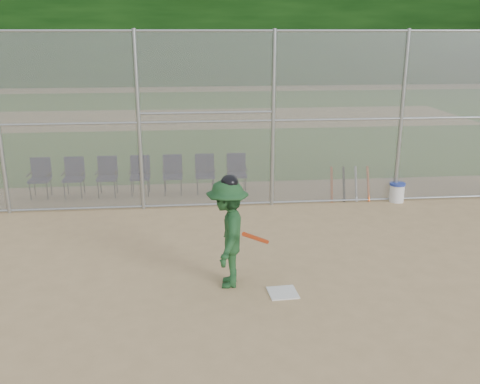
{
  "coord_description": "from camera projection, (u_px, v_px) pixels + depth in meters",
  "views": [
    {
      "loc": [
        -0.93,
        -6.89,
        3.98
      ],
      "look_at": [
        0.0,
        2.5,
        1.1
      ],
      "focal_mm": 40.0,
      "sensor_mm": 36.0,
      "label": 1
    }
  ],
  "objects": [
    {
      "name": "ground",
      "position": [
        257.0,
        314.0,
        7.8
      ],
      "size": [
        100.0,
        100.0,
        0.0
      ],
      "primitive_type": "plane",
      "color": "tan",
      "rests_on": "ground"
    },
    {
      "name": "grass_strip",
      "position": [
        207.0,
        118.0,
        24.93
      ],
      "size": [
        100.0,
        100.0,
        0.0
      ],
      "primitive_type": "plane",
      "color": "#325E1C",
      "rests_on": "ground"
    },
    {
      "name": "dirt_patch_far",
      "position": [
        207.0,
        118.0,
        24.93
      ],
      "size": [
        24.0,
        24.0,
        0.0
      ],
      "primitive_type": "plane",
      "color": "tan",
      "rests_on": "ground"
    },
    {
      "name": "backstop_fence",
      "position": [
        229.0,
        118.0,
        11.96
      ],
      "size": [
        16.09,
        0.09,
        4.0
      ],
      "color": "gray",
      "rests_on": "ground"
    },
    {
      "name": "home_plate",
      "position": [
        283.0,
        293.0,
        8.4
      ],
      "size": [
        0.47,
        0.47,
        0.02
      ],
      "primitive_type": "cube",
      "rotation": [
        0.0,
        0.0,
        0.07
      ],
      "color": "silver",
      "rests_on": "ground"
    },
    {
      "name": "batter_at_plate",
      "position": [
        228.0,
        233.0,
        8.44
      ],
      "size": [
        1.05,
        1.35,
        1.85
      ],
      "color": "#1C4823",
      "rests_on": "ground"
    },
    {
      "name": "water_cooler",
      "position": [
        397.0,
        192.0,
        12.81
      ],
      "size": [
        0.37,
        0.37,
        0.46
      ],
      "color": "white",
      "rests_on": "ground"
    },
    {
      "name": "spare_bats",
      "position": [
        350.0,
        184.0,
        12.84
      ],
      "size": [
        0.96,
        0.34,
        0.84
      ],
      "color": "#D84C14",
      "rests_on": "ground"
    },
    {
      "name": "chair_0",
      "position": [
        40.0,
        179.0,
        13.05
      ],
      "size": [
        0.54,
        0.52,
        0.96
      ],
      "primitive_type": null,
      "color": "#0E1035",
      "rests_on": "ground"
    },
    {
      "name": "chair_1",
      "position": [
        74.0,
        178.0,
        13.13
      ],
      "size": [
        0.54,
        0.52,
        0.96
      ],
      "primitive_type": null,
      "color": "#0E1035",
      "rests_on": "ground"
    },
    {
      "name": "chair_2",
      "position": [
        107.0,
        177.0,
        13.2
      ],
      "size": [
        0.54,
        0.52,
        0.96
      ],
      "primitive_type": null,
      "color": "#0E1035",
      "rests_on": "ground"
    },
    {
      "name": "chair_3",
      "position": [
        140.0,
        176.0,
        13.28
      ],
      "size": [
        0.54,
        0.52,
        0.96
      ],
      "primitive_type": null,
      "color": "#0E1035",
      "rests_on": "ground"
    },
    {
      "name": "chair_4",
      "position": [
        173.0,
        175.0,
        13.35
      ],
      "size": [
        0.54,
        0.52,
        0.96
      ],
      "primitive_type": null,
      "color": "#0E1035",
      "rests_on": "ground"
    },
    {
      "name": "chair_5",
      "position": [
        205.0,
        175.0,
        13.43
      ],
      "size": [
        0.54,
        0.52,
        0.96
      ],
      "primitive_type": null,
      "color": "#0E1035",
      "rests_on": "ground"
    },
    {
      "name": "chair_6",
      "position": [
        237.0,
        174.0,
        13.5
      ],
      "size": [
        0.54,
        0.52,
        0.96
      ],
      "primitive_type": null,
      "color": "#0E1035",
      "rests_on": "ground"
    }
  ]
}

